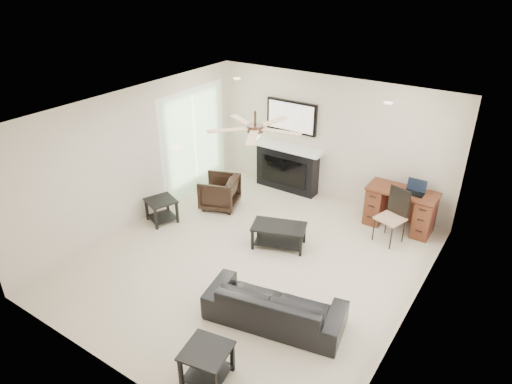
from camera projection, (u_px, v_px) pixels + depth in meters
room_shell at (265, 168)px, 6.67m from camera, size 5.50×5.54×2.52m
sofa at (275, 305)px, 6.11m from camera, size 1.98×1.08×0.55m
armchair at (219, 192)px, 8.97m from camera, size 0.89×0.88×0.64m
coffee_table at (279, 236)px, 7.78m from camera, size 1.02×0.77×0.40m
end_table_near at (207, 364)px, 5.28m from camera, size 0.60×0.60×0.45m
end_table_left at (162, 211)px, 8.51m from camera, size 0.65×0.65×0.45m
fireplace_unit at (287, 147)px, 9.37m from camera, size 1.52×0.34×1.91m
desk at (400, 209)px, 8.24m from camera, size 1.22×0.56×0.76m
desk_chair at (391, 217)px, 7.78m from camera, size 0.53×0.54×0.97m
laptop at (415, 188)px, 7.90m from camera, size 0.33×0.24×0.23m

